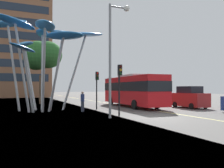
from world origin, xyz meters
TOP-DOWN VIEW (x-y plane):
  - ground at (-0.64, 0.00)m, footprint 120.00×240.00m
  - red_bus at (2.98, 9.15)m, footprint 3.06×11.58m
  - leaf_sculpture at (-6.69, 8.33)m, footprint 11.16×10.86m
  - traffic_light_kerb_near at (-2.05, 1.60)m, footprint 0.28×0.42m
  - traffic_light_kerb_far at (-1.82, 7.37)m, footprint 0.28×0.42m
  - car_parked_mid at (7.83, 5.44)m, footprint 1.95×4.16m
  - street_lamp at (-2.79, 0.88)m, footprint 1.60×0.44m
  - tree_pavement_near at (-5.80, 19.10)m, footprint 5.11×4.08m
  - pedestrian at (-3.66, 5.96)m, footprint 0.34×0.34m

SIDE VIEW (x-z plane):
  - ground at x=-0.64m, z-range -0.10..0.00m
  - pedestrian at x=-3.66m, z-range 0.01..1.79m
  - car_parked_mid at x=7.83m, z-range -0.07..2.21m
  - red_bus at x=2.98m, z-range 0.17..3.74m
  - traffic_light_kerb_far at x=-1.82m, z-range 0.82..4.50m
  - traffic_light_kerb_near at x=-2.05m, z-range 0.85..4.67m
  - street_lamp at x=-2.79m, z-range 1.07..9.12m
  - tree_pavement_near at x=-5.80m, z-range 2.24..10.76m
  - leaf_sculpture at x=-6.69m, z-range 2.52..11.05m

